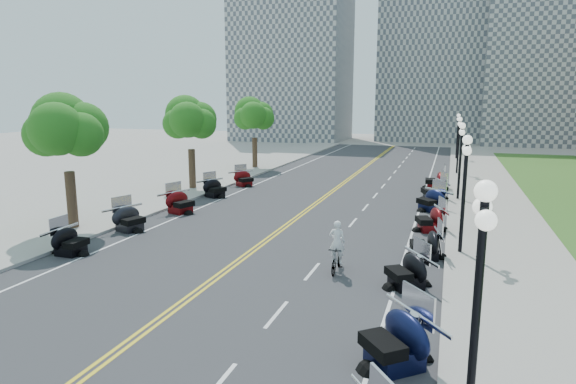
% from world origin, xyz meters
% --- Properties ---
extents(ground, '(160.00, 160.00, 0.00)m').
position_xyz_m(ground, '(0.00, 0.00, 0.00)').
color(ground, gray).
extents(road, '(16.00, 90.00, 0.01)m').
position_xyz_m(road, '(0.00, 10.00, 0.00)').
color(road, '#333335').
rests_on(road, ground).
extents(centerline_yellow_a, '(0.12, 90.00, 0.00)m').
position_xyz_m(centerline_yellow_a, '(-0.12, 10.00, 0.01)').
color(centerline_yellow_a, yellow).
rests_on(centerline_yellow_a, road).
extents(centerline_yellow_b, '(0.12, 90.00, 0.00)m').
position_xyz_m(centerline_yellow_b, '(0.12, 10.00, 0.01)').
color(centerline_yellow_b, yellow).
rests_on(centerline_yellow_b, road).
extents(edge_line_north, '(0.12, 90.00, 0.00)m').
position_xyz_m(edge_line_north, '(6.40, 10.00, 0.01)').
color(edge_line_north, white).
rests_on(edge_line_north, road).
extents(edge_line_south, '(0.12, 90.00, 0.00)m').
position_xyz_m(edge_line_south, '(-6.40, 10.00, 0.01)').
color(edge_line_south, white).
rests_on(edge_line_south, road).
extents(lane_dash_5, '(0.12, 2.00, 0.00)m').
position_xyz_m(lane_dash_5, '(3.20, -4.00, 0.01)').
color(lane_dash_5, white).
rests_on(lane_dash_5, road).
extents(lane_dash_6, '(0.12, 2.00, 0.00)m').
position_xyz_m(lane_dash_6, '(3.20, 0.00, 0.01)').
color(lane_dash_6, white).
rests_on(lane_dash_6, road).
extents(lane_dash_7, '(0.12, 2.00, 0.00)m').
position_xyz_m(lane_dash_7, '(3.20, 4.00, 0.01)').
color(lane_dash_7, white).
rests_on(lane_dash_7, road).
extents(lane_dash_8, '(0.12, 2.00, 0.00)m').
position_xyz_m(lane_dash_8, '(3.20, 8.00, 0.01)').
color(lane_dash_8, white).
rests_on(lane_dash_8, road).
extents(lane_dash_9, '(0.12, 2.00, 0.00)m').
position_xyz_m(lane_dash_9, '(3.20, 12.00, 0.01)').
color(lane_dash_9, white).
rests_on(lane_dash_9, road).
extents(lane_dash_10, '(0.12, 2.00, 0.00)m').
position_xyz_m(lane_dash_10, '(3.20, 16.00, 0.01)').
color(lane_dash_10, white).
rests_on(lane_dash_10, road).
extents(lane_dash_11, '(0.12, 2.00, 0.00)m').
position_xyz_m(lane_dash_11, '(3.20, 20.00, 0.01)').
color(lane_dash_11, white).
rests_on(lane_dash_11, road).
extents(lane_dash_12, '(0.12, 2.00, 0.00)m').
position_xyz_m(lane_dash_12, '(3.20, 24.00, 0.01)').
color(lane_dash_12, white).
rests_on(lane_dash_12, road).
extents(lane_dash_13, '(0.12, 2.00, 0.00)m').
position_xyz_m(lane_dash_13, '(3.20, 28.00, 0.01)').
color(lane_dash_13, white).
rests_on(lane_dash_13, road).
extents(lane_dash_14, '(0.12, 2.00, 0.00)m').
position_xyz_m(lane_dash_14, '(3.20, 32.00, 0.01)').
color(lane_dash_14, white).
rests_on(lane_dash_14, road).
extents(lane_dash_15, '(0.12, 2.00, 0.00)m').
position_xyz_m(lane_dash_15, '(3.20, 36.00, 0.01)').
color(lane_dash_15, white).
rests_on(lane_dash_15, road).
extents(lane_dash_16, '(0.12, 2.00, 0.00)m').
position_xyz_m(lane_dash_16, '(3.20, 40.00, 0.01)').
color(lane_dash_16, white).
rests_on(lane_dash_16, road).
extents(lane_dash_17, '(0.12, 2.00, 0.00)m').
position_xyz_m(lane_dash_17, '(3.20, 44.00, 0.01)').
color(lane_dash_17, white).
rests_on(lane_dash_17, road).
extents(lane_dash_18, '(0.12, 2.00, 0.00)m').
position_xyz_m(lane_dash_18, '(3.20, 48.00, 0.01)').
color(lane_dash_18, white).
rests_on(lane_dash_18, road).
extents(lane_dash_19, '(0.12, 2.00, 0.00)m').
position_xyz_m(lane_dash_19, '(3.20, 52.00, 0.01)').
color(lane_dash_19, white).
rests_on(lane_dash_19, road).
extents(sidewalk_north, '(5.00, 90.00, 0.15)m').
position_xyz_m(sidewalk_north, '(10.50, 10.00, 0.07)').
color(sidewalk_north, '#9E9991').
rests_on(sidewalk_north, ground).
extents(sidewalk_south, '(5.00, 90.00, 0.15)m').
position_xyz_m(sidewalk_south, '(-10.50, 10.00, 0.07)').
color(sidewalk_south, '#9E9991').
rests_on(sidewalk_south, ground).
extents(distant_block_a, '(18.00, 14.00, 26.00)m').
position_xyz_m(distant_block_a, '(-18.00, 62.00, 13.00)').
color(distant_block_a, gray).
rests_on(distant_block_a, ground).
extents(distant_block_b, '(16.00, 12.00, 30.00)m').
position_xyz_m(distant_block_b, '(4.00, 68.00, 15.00)').
color(distant_block_b, gray).
rests_on(distant_block_b, ground).
extents(distant_block_c, '(20.00, 14.00, 22.00)m').
position_xyz_m(distant_block_c, '(22.00, 65.00, 11.00)').
color(distant_block_c, gray).
rests_on(distant_block_c, ground).
extents(street_lamp_1, '(0.50, 1.20, 4.90)m').
position_xyz_m(street_lamp_1, '(8.60, -8.00, 2.60)').
color(street_lamp_1, black).
rests_on(street_lamp_1, sidewalk_north).
extents(street_lamp_2, '(0.50, 1.20, 4.90)m').
position_xyz_m(street_lamp_2, '(8.60, 4.00, 2.60)').
color(street_lamp_2, black).
rests_on(street_lamp_2, sidewalk_north).
extents(street_lamp_3, '(0.50, 1.20, 4.90)m').
position_xyz_m(street_lamp_3, '(8.60, 16.00, 2.60)').
color(street_lamp_3, black).
rests_on(street_lamp_3, sidewalk_north).
extents(street_lamp_4, '(0.50, 1.20, 4.90)m').
position_xyz_m(street_lamp_4, '(8.60, 28.00, 2.60)').
color(street_lamp_4, black).
rests_on(street_lamp_4, sidewalk_north).
extents(street_lamp_5, '(0.50, 1.20, 4.90)m').
position_xyz_m(street_lamp_5, '(8.60, 40.00, 2.60)').
color(street_lamp_5, black).
rests_on(street_lamp_5, sidewalk_north).
extents(tree_2, '(4.80, 4.80, 9.20)m').
position_xyz_m(tree_2, '(-10.00, 2.00, 4.75)').
color(tree_2, '#235619').
rests_on(tree_2, sidewalk_south).
extents(tree_3, '(4.80, 4.80, 9.20)m').
position_xyz_m(tree_3, '(-10.00, 14.00, 4.75)').
color(tree_3, '#235619').
rests_on(tree_3, sidewalk_south).
extents(tree_4, '(4.80, 4.80, 9.20)m').
position_xyz_m(tree_4, '(-10.00, 26.00, 4.75)').
color(tree_4, '#235619').
rests_on(tree_4, sidewalk_south).
extents(motorcycle_n_4, '(3.13, 3.13, 1.55)m').
position_xyz_m(motorcycle_n_4, '(6.95, -5.81, 0.78)').
color(motorcycle_n_4, black).
rests_on(motorcycle_n_4, road).
extents(motorcycle_n_5, '(2.70, 2.70, 1.36)m').
position_xyz_m(motorcycle_n_5, '(6.77, -0.49, 0.68)').
color(motorcycle_n_5, black).
rests_on(motorcycle_n_5, road).
extents(motorcycle_n_6, '(2.25, 2.25, 1.34)m').
position_xyz_m(motorcycle_n_6, '(7.23, 3.08, 0.67)').
color(motorcycle_n_6, black).
rests_on(motorcycle_n_6, road).
extents(motorcycle_n_7, '(2.54, 2.54, 1.39)m').
position_xyz_m(motorcycle_n_7, '(7.21, 7.52, 0.70)').
color(motorcycle_n_7, '#590A0C').
rests_on(motorcycle_n_7, road).
extents(motorcycle_n_8, '(2.94, 2.94, 1.45)m').
position_xyz_m(motorcycle_n_8, '(7.04, 12.38, 0.73)').
color(motorcycle_n_8, black).
rests_on(motorcycle_n_8, road).
extents(motorcycle_n_9, '(2.83, 2.83, 1.54)m').
position_xyz_m(motorcycle_n_9, '(7.09, 15.58, 0.77)').
color(motorcycle_n_9, black).
rests_on(motorcycle_n_9, road).
extents(motorcycle_n_10, '(2.31, 2.31, 1.52)m').
position_xyz_m(motorcycle_n_10, '(7.02, 19.89, 0.76)').
color(motorcycle_n_10, '#590A0C').
rests_on(motorcycle_n_10, road).
extents(motorcycle_s_5, '(1.91, 1.91, 1.32)m').
position_xyz_m(motorcycle_s_5, '(-7.16, -1.28, 0.66)').
color(motorcycle_s_5, black).
rests_on(motorcycle_s_5, road).
extents(motorcycle_s_6, '(2.54, 2.54, 1.40)m').
position_xyz_m(motorcycle_s_6, '(-7.17, 2.76, 0.70)').
color(motorcycle_s_6, black).
rests_on(motorcycle_s_6, road).
extents(motorcycle_s_7, '(2.60, 2.60, 1.44)m').
position_xyz_m(motorcycle_s_7, '(-6.82, 7.03, 0.72)').
color(motorcycle_s_7, '#590A0C').
rests_on(motorcycle_s_7, road).
extents(motorcycle_s_8, '(2.60, 2.60, 1.38)m').
position_xyz_m(motorcycle_s_8, '(-7.12, 11.98, 0.69)').
color(motorcycle_s_8, black).
rests_on(motorcycle_s_8, road).
extents(motorcycle_s_9, '(2.64, 2.64, 1.32)m').
position_xyz_m(motorcycle_s_9, '(-7.00, 16.62, 0.66)').
color(motorcycle_s_9, '#590A0C').
rests_on(motorcycle_s_9, road).
extents(bicycle, '(0.52, 1.75, 1.05)m').
position_xyz_m(bicycle, '(4.09, 0.26, 0.52)').
color(bicycle, '#A51414').
rests_on(bicycle, road).
extents(cyclist_rider, '(0.62, 0.40, 1.69)m').
position_xyz_m(cyclist_rider, '(4.09, 0.26, 1.89)').
color(cyclist_rider, white).
rests_on(cyclist_rider, bicycle).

